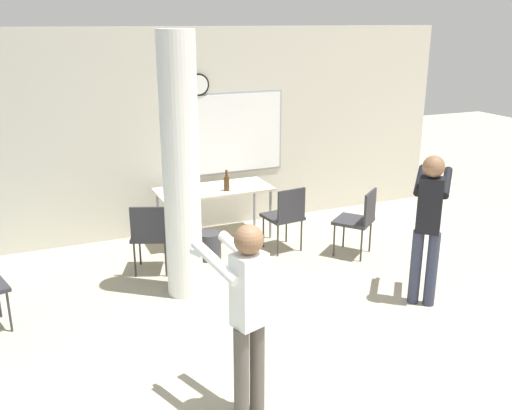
{
  "coord_description": "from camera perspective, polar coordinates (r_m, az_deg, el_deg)",
  "views": [
    {
      "loc": [
        -2.15,
        -2.48,
        2.88
      ],
      "look_at": [
        -0.06,
        2.45,
        1.14
      ],
      "focal_mm": 40.0,
      "sensor_mm": 36.0,
      "label": 1
    }
  ],
  "objects": [
    {
      "name": "chair_table_left",
      "position": [
        6.78,
        -10.53,
        -2.74
      ],
      "size": [
        0.57,
        0.57,
        0.87
      ],
      "color": "#2D2D33",
      "rests_on": "ground_plane"
    },
    {
      "name": "person_playing_front",
      "position": [
        4.16,
        -0.93,
        -10.21
      ],
      "size": [
        0.47,
        0.62,
        1.55
      ],
      "color": "#514C47",
      "rests_on": "ground_plane"
    },
    {
      "name": "folding_table",
      "position": [
        7.7,
        -4.23,
        1.3
      ],
      "size": [
        1.54,
        0.68,
        0.72
      ],
      "color": "beige",
      "rests_on": "ground_plane"
    },
    {
      "name": "chair_table_right",
      "position": [
        7.32,
        2.97,
        -0.88
      ],
      "size": [
        0.49,
        0.49,
        0.87
      ],
      "color": "#2D2D33",
      "rests_on": "ground_plane"
    },
    {
      "name": "support_pillar",
      "position": [
        5.97,
        -7.51,
        3.51
      ],
      "size": [
        0.39,
        0.39,
        2.8
      ],
      "color": "white",
      "rests_on": "ground_plane"
    },
    {
      "name": "wall_back",
      "position": [
        7.98,
        -6.92,
        7.21
      ],
      "size": [
        8.0,
        0.15,
        2.8
      ],
      "color": "beige",
      "rests_on": "ground_plane"
    },
    {
      "name": "person_playing_side",
      "position": [
        6.08,
        16.88,
        -1.31
      ],
      "size": [
        0.61,
        0.63,
        1.61
      ],
      "color": "#2D3347",
      "rests_on": "ground_plane"
    },
    {
      "name": "waste_bin",
      "position": [
        7.21,
        -4.69,
        -4.08
      ],
      "size": [
        0.3,
        0.3,
        0.35
      ],
      "color": "#38383D",
      "rests_on": "ground_plane"
    },
    {
      "name": "bottle_on_table",
      "position": [
        7.54,
        -2.96,
        2.24
      ],
      "size": [
        0.08,
        0.08,
        0.28
      ],
      "color": "#4C3319",
      "rests_on": "folding_table"
    },
    {
      "name": "chair_mid_room",
      "position": [
        7.29,
        10.26,
        -1.22
      ],
      "size": [
        0.62,
        0.62,
        0.87
      ],
      "color": "#2D2D33",
      "rests_on": "ground_plane"
    }
  ]
}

